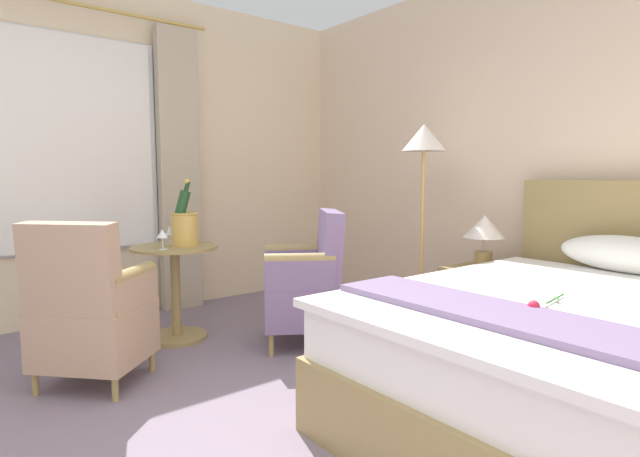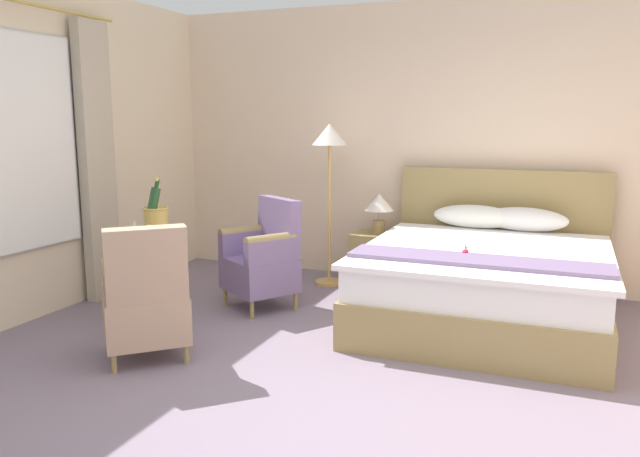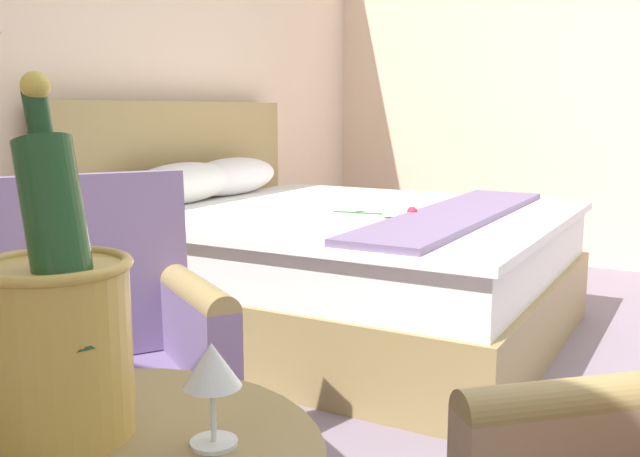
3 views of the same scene
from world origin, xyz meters
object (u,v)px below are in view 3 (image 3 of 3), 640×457
at_px(nightstand, 58,314).
at_px(armchair_by_window, 103,374).
at_px(bedside_lamp, 50,187).
at_px(champagne_bucket, 58,325).
at_px(bed, 334,264).
at_px(wine_glass_near_edge, 212,370).

relative_size(nightstand, armchair_by_window, 0.56).
distance_m(bedside_lamp, armchair_by_window, 1.32).
bearing_deg(champagne_bucket, bed, 20.30).
distance_m(bed, nightstand, 1.34).
bearing_deg(armchair_by_window, bedside_lamp, 54.75).
xyz_separation_m(nightstand, armchair_by_window, (-0.73, -1.04, 0.18)).
bearing_deg(champagne_bucket, armchair_by_window, 43.62).
distance_m(nightstand, champagne_bucket, 2.24).
bearing_deg(nightstand, bed, -33.03).
bearing_deg(wine_glass_near_edge, bedside_lamp, 54.78).
bearing_deg(nightstand, armchair_by_window, -125.25).
bearing_deg(wine_glass_near_edge, armchair_by_window, 54.81).
xyz_separation_m(bedside_lamp, champagne_bucket, (-1.39, -1.66, 0.04)).
distance_m(bed, armchair_by_window, 1.89).
bearing_deg(bedside_lamp, champagne_bucket, -129.85).
bearing_deg(bedside_lamp, armchair_by_window, -125.25).
height_order(champagne_bucket, armchair_by_window, champagne_bucket).
xyz_separation_m(bed, nightstand, (-1.12, 0.73, -0.08)).
bearing_deg(champagne_bucket, bedside_lamp, 50.15).
relative_size(bed, wine_glass_near_edge, 15.15).
height_order(nightstand, wine_glass_near_edge, wine_glass_near_edge).
bearing_deg(nightstand, wine_glass_near_edge, -125.22).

